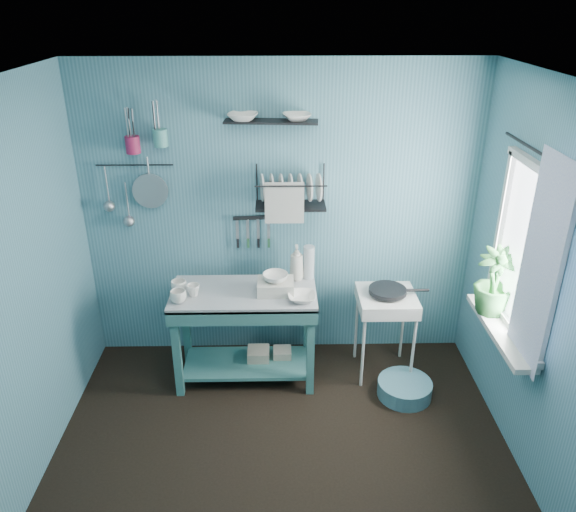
{
  "coord_description": "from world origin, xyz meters",
  "views": [
    {
      "loc": [
        -0.02,
        -2.8,
        2.91
      ],
      "look_at": [
        0.05,
        0.85,
        1.2
      ],
      "focal_mm": 35.0,
      "sensor_mm": 36.0,
      "label": 1
    }
  ],
  "objects_px": {
    "water_bottle": "(309,262)",
    "hotplate_stand": "(384,334)",
    "dish_rack": "(291,188)",
    "utensil_cup_magenta": "(133,145)",
    "colander": "(150,191)",
    "mug_mid": "(193,290)",
    "potted_plant": "(495,281)",
    "frying_pan": "(388,290)",
    "storage_tin_small": "(282,359)",
    "mug_right": "(179,286)",
    "wash_tub": "(276,287)",
    "utensil_cup_teal": "(160,138)",
    "floor_basin": "(405,389)",
    "work_counter": "(245,335)",
    "storage_tin_large": "(259,361)",
    "mug_left": "(178,296)",
    "soap_bottle": "(297,262)"
  },
  "relations": [
    {
      "from": "water_bottle",
      "to": "hotplate_stand",
      "type": "distance_m",
      "value": 0.86
    },
    {
      "from": "dish_rack",
      "to": "utensil_cup_magenta",
      "type": "height_order",
      "value": "utensil_cup_magenta"
    },
    {
      "from": "water_bottle",
      "to": "colander",
      "type": "xyz_separation_m",
      "value": [
        -1.25,
        0.17,
        0.55
      ]
    },
    {
      "from": "utensil_cup_magenta",
      "to": "hotplate_stand",
      "type": "bearing_deg",
      "value": -9.23
    },
    {
      "from": "mug_mid",
      "to": "water_bottle",
      "type": "relative_size",
      "value": 0.36
    },
    {
      "from": "utensil_cup_magenta",
      "to": "potted_plant",
      "type": "xyz_separation_m",
      "value": [
        2.61,
        -0.76,
        -0.8
      ]
    },
    {
      "from": "frying_pan",
      "to": "storage_tin_small",
      "type": "xyz_separation_m",
      "value": [
        -0.84,
        0.03,
        -0.67
      ]
    },
    {
      "from": "potted_plant",
      "to": "mug_right",
      "type": "bearing_deg",
      "value": 170.28
    },
    {
      "from": "wash_tub",
      "to": "hotplate_stand",
      "type": "height_order",
      "value": "wash_tub"
    },
    {
      "from": "dish_rack",
      "to": "utensil_cup_teal",
      "type": "height_order",
      "value": "utensil_cup_teal"
    },
    {
      "from": "floor_basin",
      "to": "dish_rack",
      "type": "bearing_deg",
      "value": 146.12
    },
    {
      "from": "work_counter",
      "to": "frying_pan",
      "type": "relative_size",
      "value": 3.77
    },
    {
      "from": "mug_right",
      "to": "water_bottle",
      "type": "xyz_separation_m",
      "value": [
        1.02,
        0.22,
        0.09
      ]
    },
    {
      "from": "dish_rack",
      "to": "storage_tin_small",
      "type": "height_order",
      "value": "dish_rack"
    },
    {
      "from": "mug_mid",
      "to": "mug_right",
      "type": "relative_size",
      "value": 0.81
    },
    {
      "from": "work_counter",
      "to": "utensil_cup_magenta",
      "type": "relative_size",
      "value": 8.71
    },
    {
      "from": "utensil_cup_magenta",
      "to": "colander",
      "type": "relative_size",
      "value": 0.46
    },
    {
      "from": "work_counter",
      "to": "utensil_cup_teal",
      "type": "relative_size",
      "value": 8.71
    },
    {
      "from": "water_bottle",
      "to": "colander",
      "type": "height_order",
      "value": "colander"
    },
    {
      "from": "mug_right",
      "to": "mug_mid",
      "type": "bearing_deg",
      "value": -26.57
    },
    {
      "from": "mug_mid",
      "to": "dish_rack",
      "type": "relative_size",
      "value": 0.18
    },
    {
      "from": "storage_tin_small",
      "to": "storage_tin_large",
      "type": "bearing_deg",
      "value": -171.47
    },
    {
      "from": "wash_tub",
      "to": "floor_basin",
      "type": "height_order",
      "value": "wash_tub"
    },
    {
      "from": "work_counter",
      "to": "utensil_cup_teal",
      "type": "xyz_separation_m",
      "value": [
        -0.61,
        0.36,
        1.52
      ]
    },
    {
      "from": "mug_mid",
      "to": "utensil_cup_teal",
      "type": "height_order",
      "value": "utensil_cup_teal"
    },
    {
      "from": "hotplate_stand",
      "to": "storage_tin_small",
      "type": "bearing_deg",
      "value": 166.49
    },
    {
      "from": "colander",
      "to": "storage_tin_large",
      "type": "xyz_separation_m",
      "value": [
        0.83,
        -0.34,
        -1.39
      ]
    },
    {
      "from": "mug_right",
      "to": "utensil_cup_magenta",
      "type": "bearing_deg",
      "value": 131.4
    },
    {
      "from": "work_counter",
      "to": "mug_left",
      "type": "distance_m",
      "value": 0.68
    },
    {
      "from": "utensil_cup_teal",
      "to": "colander",
      "type": "distance_m",
      "value": 0.45
    },
    {
      "from": "work_counter",
      "to": "soap_bottle",
      "type": "distance_m",
      "value": 0.72
    },
    {
      "from": "dish_rack",
      "to": "potted_plant",
      "type": "relative_size",
      "value": 1.11
    },
    {
      "from": "wash_tub",
      "to": "floor_basin",
      "type": "distance_m",
      "value": 1.31
    },
    {
      "from": "potted_plant",
      "to": "work_counter",
      "type": "bearing_deg",
      "value": 167.65
    },
    {
      "from": "floor_basin",
      "to": "utensil_cup_teal",
      "type": "bearing_deg",
      "value": 160.87
    },
    {
      "from": "work_counter",
      "to": "wash_tub",
      "type": "distance_m",
      "value": 0.52
    },
    {
      "from": "mug_left",
      "to": "mug_right",
      "type": "xyz_separation_m",
      "value": [
        -0.02,
        0.16,
        0.0
      ]
    },
    {
      "from": "mug_left",
      "to": "storage_tin_small",
      "type": "distance_m",
      "value": 1.11
    },
    {
      "from": "water_bottle",
      "to": "utensil_cup_teal",
      "type": "xyz_separation_m",
      "value": [
        -1.13,
        0.14,
        0.98
      ]
    },
    {
      "from": "mug_right",
      "to": "mug_left",
      "type": "bearing_deg",
      "value": -82.87
    },
    {
      "from": "mug_left",
      "to": "hotplate_stand",
      "type": "distance_m",
      "value": 1.7
    },
    {
      "from": "mug_right",
      "to": "utensil_cup_magenta",
      "type": "distance_m",
      "value": 1.13
    },
    {
      "from": "mug_mid",
      "to": "colander",
      "type": "height_order",
      "value": "colander"
    },
    {
      "from": "wash_tub",
      "to": "storage_tin_large",
      "type": "bearing_deg",
      "value": 154.98
    },
    {
      "from": "utensil_cup_teal",
      "to": "colander",
      "type": "height_order",
      "value": "utensil_cup_teal"
    },
    {
      "from": "dish_rack",
      "to": "mug_right",
      "type": "bearing_deg",
      "value": -168.38
    },
    {
      "from": "mug_mid",
      "to": "storage_tin_small",
      "type": "xyz_separation_m",
      "value": [
        0.68,
        0.14,
        -0.75
      ]
    },
    {
      "from": "mug_left",
      "to": "storage_tin_large",
      "type": "bearing_deg",
      "value": 19.9
    },
    {
      "from": "storage_tin_large",
      "to": "mug_left",
      "type": "bearing_deg",
      "value": -160.1
    },
    {
      "from": "mug_left",
      "to": "colander",
      "type": "distance_m",
      "value": 0.89
    }
  ]
}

